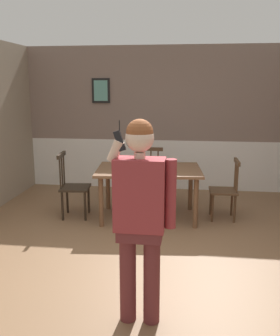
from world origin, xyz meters
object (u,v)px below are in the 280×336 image
at_px(person_figure, 141,209).
at_px(dining_table, 149,175).
at_px(chair_by_doorway, 150,175).
at_px(chair_near_window, 73,186).
at_px(chair_at_table_head, 226,190).

bearing_deg(person_figure, dining_table, -84.95).
distance_m(dining_table, chair_by_doorway, 0.91).
height_order(dining_table, chair_near_window, chair_near_window).
relative_size(chair_by_doorway, chair_at_table_head, 1.01).
xyz_separation_m(chair_at_table_head, person_figure, (-0.96, -2.68, 0.56)).
bearing_deg(dining_table, chair_by_doorway, 94.72).
xyz_separation_m(dining_table, chair_by_doorway, (-0.07, 0.88, -0.22)).
bearing_deg(dining_table, person_figure, -85.62).
relative_size(chair_near_window, person_figure, 0.57).
height_order(dining_table, person_figure, person_figure).
relative_size(chair_at_table_head, person_figure, 0.53).
xyz_separation_m(chair_near_window, chair_at_table_head, (2.31, 0.20, -0.03)).
xyz_separation_m(chair_by_doorway, person_figure, (0.27, -3.46, 0.55)).
distance_m(chair_at_table_head, person_figure, 2.90).
bearing_deg(chair_at_table_head, chair_near_window, 93.75).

